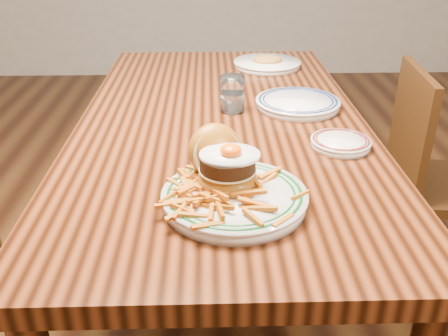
{
  "coord_description": "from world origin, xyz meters",
  "views": [
    {
      "loc": [
        -0.04,
        -1.4,
        1.3
      ],
      "look_at": [
        -0.01,
        -0.49,
        0.83
      ],
      "focal_mm": 40.0,
      "sensor_mm": 36.0,
      "label": 1
    }
  ],
  "objects_px": {
    "main_plate": "(231,184)",
    "side_plate": "(341,142)",
    "table": "(222,145)",
    "chair_right": "(433,175)"
  },
  "relations": [
    {
      "from": "table",
      "to": "side_plate",
      "type": "distance_m",
      "value": 0.39
    },
    {
      "from": "chair_right",
      "to": "main_plate",
      "type": "bearing_deg",
      "value": 46.42
    },
    {
      "from": "side_plate",
      "to": "table",
      "type": "bearing_deg",
      "value": 134.75
    },
    {
      "from": "side_plate",
      "to": "main_plate",
      "type": "bearing_deg",
      "value": -148.14
    },
    {
      "from": "chair_right",
      "to": "main_plate",
      "type": "xyz_separation_m",
      "value": [
        -0.77,
        -0.67,
        0.34
      ]
    },
    {
      "from": "chair_right",
      "to": "main_plate",
      "type": "height_order",
      "value": "main_plate"
    },
    {
      "from": "main_plate",
      "to": "side_plate",
      "type": "bearing_deg",
      "value": 20.7
    },
    {
      "from": "main_plate",
      "to": "side_plate",
      "type": "xyz_separation_m",
      "value": [
        0.3,
        0.27,
        -0.03
      ]
    },
    {
      "from": "table",
      "to": "side_plate",
      "type": "bearing_deg",
      "value": -35.51
    },
    {
      "from": "table",
      "to": "chair_right",
      "type": "height_order",
      "value": "chair_right"
    }
  ]
}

